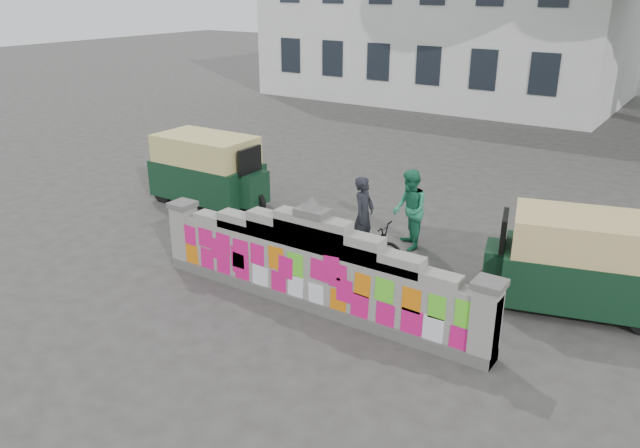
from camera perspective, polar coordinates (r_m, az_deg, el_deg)
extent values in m
plane|color=#383533|center=(10.86, -0.65, -7.57)|extent=(100.00, 100.00, 0.00)
cube|color=#4C4C49|center=(10.82, -0.65, -7.10)|extent=(6.40, 0.42, 0.20)
cube|color=gray|center=(10.59, -0.66, -4.72)|extent=(6.40, 0.32, 1.00)
cube|color=gray|center=(10.35, -0.68, -1.88)|extent=(5.20, 0.32, 0.14)
cube|color=gray|center=(10.33, -0.68, -1.52)|extent=(4.00, 0.32, 0.28)
cube|color=gray|center=(10.29, -0.68, -1.11)|extent=(2.60, 0.32, 0.44)
cube|color=gray|center=(10.27, -0.68, -0.75)|extent=(1.40, 0.32, 0.58)
cube|color=#4C4C49|center=(10.14, -0.69, 1.09)|extent=(0.55, 0.36, 0.12)
cone|color=#4C4C49|center=(10.09, -0.69, 1.94)|extent=(0.36, 0.36, 0.22)
cube|color=gray|center=(12.40, -12.23, -1.13)|extent=(0.36, 0.40, 1.24)
cube|color=#4C4C49|center=(12.17, -12.46, 1.75)|extent=(0.44, 0.44, 0.10)
cube|color=gray|center=(9.39, 14.87, -8.94)|extent=(0.36, 0.40, 1.24)
cube|color=#4C4C49|center=(9.09, 15.26, -5.33)|extent=(0.44, 0.44, 0.10)
cube|color=silver|center=(32.34, 11.99, 18.53)|extent=(16.00, 10.00, 8.00)
imported|color=black|center=(12.31, 3.94, -1.68)|extent=(1.77, 0.72, 0.91)
imported|color=black|center=(12.19, 3.97, -0.30)|extent=(0.41, 0.59, 1.55)
imported|color=#23835B|center=(13.03, 8.18, 1.30)|extent=(1.01, 1.04, 1.69)
cube|color=black|center=(15.99, -10.25, 4.05)|extent=(2.71, 1.51, 0.89)
cube|color=#CDBB6D|center=(15.78, -10.43, 6.76)|extent=(2.49, 1.45, 0.67)
cube|color=black|center=(15.10, -6.33, 3.25)|extent=(0.57, 0.79, 0.78)
cube|color=black|center=(14.91, -6.43, 5.70)|extent=(0.11, 0.78, 0.67)
cylinder|color=black|center=(15.14, -5.95, 1.98)|extent=(0.56, 0.15, 0.56)
cylinder|color=black|center=(16.36, -14.22, 2.89)|extent=(0.56, 0.15, 0.56)
cylinder|color=black|center=(17.17, -11.27, 4.00)|extent=(0.56, 0.15, 0.56)
cube|color=black|center=(11.44, 22.86, -4.49)|extent=(2.87, 2.04, 0.86)
cube|color=tan|center=(11.16, 23.41, -0.98)|extent=(2.65, 1.93, 0.65)
cube|color=black|center=(11.38, 16.12, -3.73)|extent=(0.72, 0.87, 0.75)
cube|color=black|center=(11.13, 16.46, -0.71)|extent=(0.28, 0.75, 0.65)
cylinder|color=black|center=(11.52, 15.43, -5.13)|extent=(0.55, 0.27, 0.54)
cylinder|color=black|center=(12.24, 27.02, -5.18)|extent=(0.55, 0.27, 0.54)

